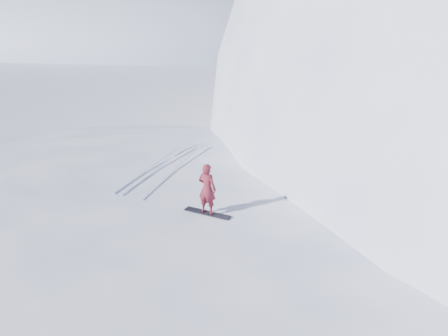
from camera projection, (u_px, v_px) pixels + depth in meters
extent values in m
plane|color=white|center=(112.00, 306.00, 14.41)|extent=(400.00, 400.00, 0.00)
ellipsoid|color=white|center=(196.00, 267.00, 16.40)|extent=(36.00, 28.00, 4.80)
ellipsoid|color=white|center=(41.00, 30.00, 95.39)|extent=(120.00, 70.00, 28.00)
ellipsoid|color=white|center=(287.00, 19.00, 122.54)|extent=(140.00, 90.00, 36.00)
ellipsoid|color=white|center=(173.00, 213.00, 20.23)|extent=(7.00, 6.30, 1.00)
ellipsoid|color=white|center=(389.00, 305.00, 14.48)|extent=(4.00, 3.60, 0.60)
cube|color=black|center=(207.00, 213.00, 14.67)|extent=(1.48, 0.32, 0.02)
imported|color=maroon|center=(207.00, 189.00, 14.39)|extent=(0.57, 0.38, 1.53)
cube|color=silver|center=(156.00, 163.00, 18.67)|extent=(1.04, 5.93, 0.04)
cube|color=silver|center=(163.00, 164.00, 18.54)|extent=(1.09, 5.92, 0.04)
cube|color=silver|center=(177.00, 167.00, 18.24)|extent=(1.40, 5.86, 0.04)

